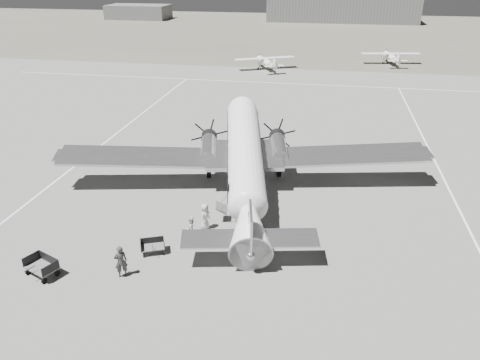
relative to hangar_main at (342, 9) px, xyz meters
name	(u,v)px	position (x,y,z in m)	size (l,w,h in m)	color
ground	(279,230)	(-5.00, -120.00, -3.30)	(260.00, 260.00, 0.00)	slate
taxi_line_right	(479,249)	(7.00, -120.00, -3.29)	(0.15, 80.00, 0.01)	white
taxi_line_left	(90,154)	(-23.00, -110.00, -3.29)	(0.15, 60.00, 0.01)	white
taxi_line_horizon	(310,84)	(-5.00, -80.00, -3.29)	(90.00, 0.15, 0.01)	white
grass_infield	(321,32)	(-5.00, -25.00, -3.30)	(260.00, 90.00, 0.01)	#5A584C
hangar_main	(342,9)	(0.00, 0.00, 0.00)	(42.00, 14.00, 6.60)	#606060
shed_secondary	(139,12)	(-60.00, -5.00, -1.30)	(18.00, 10.00, 4.00)	#5A5A5A
dc3_airliner	(245,162)	(-7.96, -115.61, -0.61)	(28.20, 19.57, 5.37)	silver
light_plane_left	(266,63)	(-12.41, -71.23, -2.28)	(9.88, 8.01, 2.05)	white
light_plane_right	(391,58)	(7.55, -63.12, -2.28)	(9.80, 7.95, 2.03)	white
baggage_cart_near	(153,247)	(-12.01, -123.89, -2.89)	(1.46, 1.03, 0.82)	#5A5A5A
baggage_cart_far	(42,267)	(-17.18, -127.07, -2.78)	(1.84, 1.30, 1.04)	#5A5A5A
ground_crew	(121,261)	(-12.87, -126.33, -2.35)	(0.69, 0.45, 1.89)	#2F2F2F
ramp_agent	(192,228)	(-10.09, -122.10, -2.49)	(0.79, 0.62, 1.63)	silver
passenger	(205,216)	(-9.67, -120.63, -2.42)	(0.86, 0.56, 1.76)	#B1B1AE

